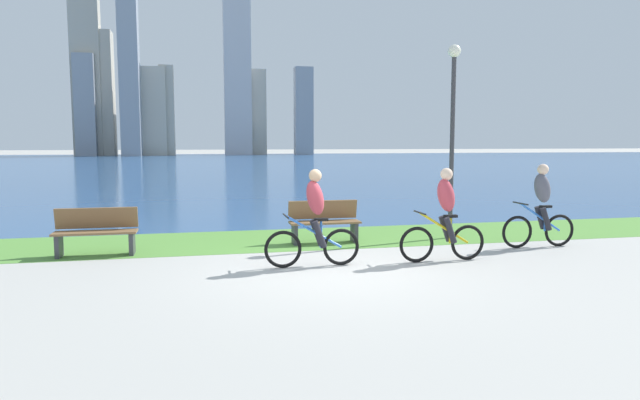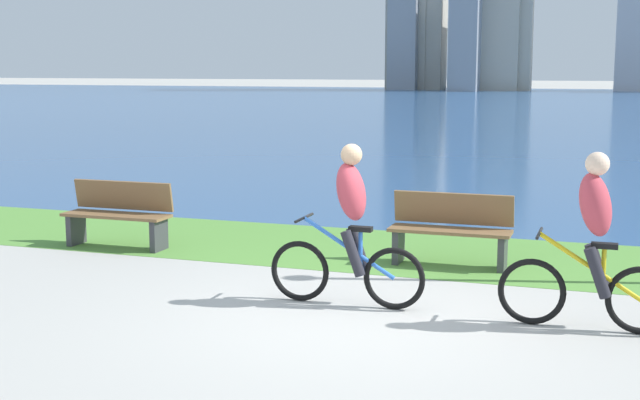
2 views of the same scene
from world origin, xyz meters
name	(u,v)px [view 2 (image 2 of 2)]	position (x,y,z in m)	size (l,w,h in m)	color
ground_plane	(359,320)	(0.00, 0.00, 0.00)	(300.00, 300.00, 0.00)	#B2AFA8
grass_strip_bayside	(427,253)	(0.00, 3.21, 0.00)	(120.00, 2.76, 0.01)	#59933D
bay_water_surface	(578,106)	(0.00, 48.44, 0.00)	(300.00, 87.68, 0.00)	#2D568C
cyclist_lead	(350,226)	(-0.25, 0.48, 0.84)	(1.67, 0.52, 1.69)	black
cyclist_trailing	(592,243)	(2.13, 0.41, 0.84)	(1.63, 0.52, 1.69)	black
bench_near_path	(119,215)	(-4.11, 2.27, 0.45)	(1.50, 0.47, 0.90)	brown
bench_far_along_path	(451,230)	(0.41, 2.63, 0.45)	(1.50, 0.47, 0.90)	brown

